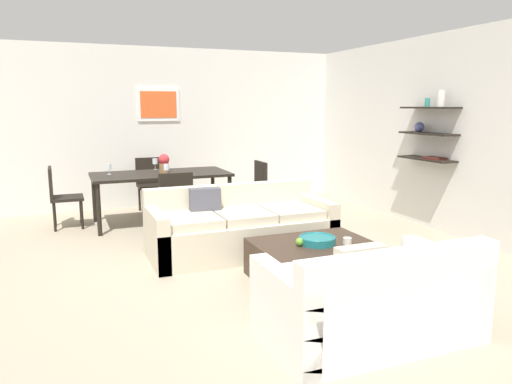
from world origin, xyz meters
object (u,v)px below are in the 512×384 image
Objects in this scene: decorative_bowl at (317,240)px; wine_glass_head at (155,162)px; dining_chair_right_near at (254,186)px; wine_glass_foot at (166,168)px; coffee_table at (317,263)px; dining_chair_foot at (175,200)px; centerpiece_vase at (164,163)px; apple_on_coffee_table at (299,242)px; dining_chair_head at (151,181)px; sofa_beige at (240,229)px; dining_chair_left_far at (60,193)px; wine_glass_left_far at (109,167)px; loveseat_white at (370,301)px; dining_table at (161,177)px; candle_jar at (347,241)px.

decorative_bowl is 2.15× the size of wine_glass_head.
wine_glass_foot is at bearing -171.51° from dining_chair_right_near.
coffee_table is 1.33× the size of dining_chair_right_near.
dining_chair_right_near is at bearing 8.49° from wine_glass_foot.
dining_chair_foot is (-0.95, 2.11, 0.08)m from decorative_bowl.
wine_glass_foot is at bearing -97.61° from centerpiece_vase.
dining_chair_head is (-0.76, 3.90, 0.08)m from apple_on_coffee_table.
dining_chair_foot is at bearing 120.09° from sofa_beige.
dining_chair_left_far is (-2.15, 3.23, 0.08)m from apple_on_coffee_table.
dining_chair_left_far is 1.58m from wine_glass_foot.
wine_glass_left_far is (-1.47, 3.13, 0.44)m from apple_on_coffee_table.
loveseat_white is 1.78× the size of dining_chair_foot.
apple_on_coffee_table is 3.11m from dining_table.
dining_chair_foot is at bearing 102.35° from loveseat_white.
dining_chair_head is 5.70× the size of wine_glass_left_far.
dining_chair_head reaches higher than decorative_bowl.
loveseat_white is at bearing -81.09° from centerpiece_vase.
dining_chair_head is 0.59m from wine_glass_head.
dining_chair_foot is at bearing -90.00° from wine_glass_foot.
apple_on_coffee_table is 0.09× the size of dining_chair_foot.
dining_chair_right_near is at bearing -10.77° from centerpiece_vase.
dining_chair_foot is 3.19× the size of centerpiece_vase.
wine_glass_head is (-0.73, 4.65, 0.58)m from loveseat_white.
loveseat_white is 4.30× the size of decorative_bowl.
dining_chair_head is at bearing 25.87° from dining_chair_left_far.
sofa_beige is 2.42× the size of dining_chair_left_far.
dining_chair_foot is at bearing 113.81° from coffee_table.
dining_chair_right_near is at bearing -8.95° from dining_table.
coffee_table is 1.33× the size of dining_chair_head.
candle_jar is 3.78m from wine_glass_head.
wine_glass_left_far reaches higher than dining_chair_head.
decorative_bowl is 3.99m from dining_chair_left_far.
loveseat_white is at bearing -99.39° from dining_chair_right_near.
dining_chair_head is 1.37m from wine_glass_foot.
candle_jar is at bearing -51.91° from dining_chair_left_far.
sofa_beige is 1.36× the size of loveseat_white.
dining_chair_left_far is at bearing 141.35° from dining_chair_foot.
dining_chair_left_far is at bearing 123.64° from apple_on_coffee_table.
coffee_table is 4.01m from dining_chair_left_far.
centerpiece_vase reaches higher than wine_glass_head.
dining_chair_left_far is 5.19× the size of wine_glass_head.
centerpiece_vase is at bearing 86.20° from dining_chair_foot.
dining_chair_right_near is at bearing 25.87° from dining_chair_foot.
sofa_beige is 2.37m from loveseat_white.
dining_chair_head is 1.00× the size of dining_chair_right_near.
loveseat_white is at bearing -100.49° from decorative_bowl.
wine_glass_left_far is at bearing -156.88° from wine_glass_head.
decorative_bowl is 4.46× the size of apple_on_coffee_table.
loveseat_white is 5.17m from dining_chair_head.
dining_chair_right_near is 5.19× the size of wine_glass_head.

